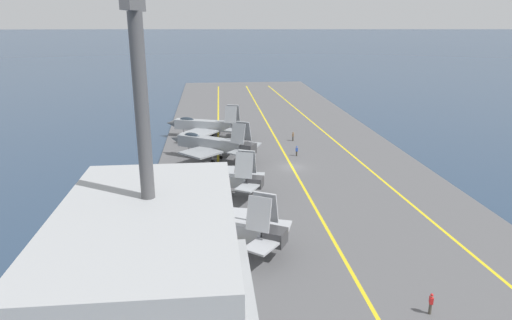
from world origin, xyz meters
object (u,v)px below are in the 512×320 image
parked_jet_fourth (206,125)px  crew_red_vest (431,303)px  parked_jet_nearest (212,225)px  crew_blue_vest (297,151)px  parked_jet_second (207,178)px  crew_brown_vest (293,136)px  parked_jet_third (212,144)px

parked_jet_fourth → crew_red_vest: size_ratio=8.79×
parked_jet_nearest → crew_blue_vest: size_ratio=9.30×
parked_jet_second → crew_brown_vest: 30.17m
parked_jet_second → crew_red_vest: 32.04m
parked_jet_fourth → crew_blue_vest: (-13.96, -15.02, -1.47)m
parked_jet_nearest → crew_brown_vest: bearing=-21.0°
parked_jet_second → crew_blue_vest: bearing=-42.8°
parked_jet_third → parked_jet_nearest: bearing=179.4°
crew_brown_vest → parked_jet_second: bearing=148.3°
parked_jet_nearest → parked_jet_third: 29.16m
parked_jet_second → crew_brown_vest: size_ratio=9.31×
parked_jet_second → crew_red_vest: bearing=-147.7°
parked_jet_fourth → crew_blue_vest: size_ratio=9.24×
parked_jet_second → parked_jet_third: bearing=-2.9°
crew_blue_vest → crew_brown_vest: 9.86m
parked_jet_nearest → parked_jet_third: (29.15, -0.29, 0.43)m
parked_jet_second → parked_jet_fourth: size_ratio=0.99×
crew_red_vest → crew_blue_vest: bearing=3.2°
parked_jet_fourth → parked_jet_nearest: bearing=-179.0°
crew_blue_vest → crew_brown_vest: crew_blue_vest is taller
parked_jet_fourth → crew_red_vest: (-56.88, -17.44, -1.42)m
parked_jet_fourth → crew_brown_vest: parked_jet_fourth is taller
parked_jet_fourth → crew_brown_vest: bearing=-104.5°
parked_jet_nearest → parked_jet_second: (14.29, 0.45, -0.12)m
parked_jet_fourth → crew_blue_vest: 20.56m
parked_jet_second → parked_jet_fourth: 29.82m
parked_jet_third → crew_red_vest: (-41.93, -16.36, -1.79)m
parked_jet_second → parked_jet_third: (14.86, -0.74, 0.55)m
parked_jet_fourth → parked_jet_second: bearing=-179.4°
parked_jet_nearest → parked_jet_fourth: bearing=1.0°
parked_jet_second → crew_brown_vest: (25.65, -15.82, -1.31)m
parked_jet_fourth → crew_brown_vest: (-4.17, -16.16, -1.48)m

